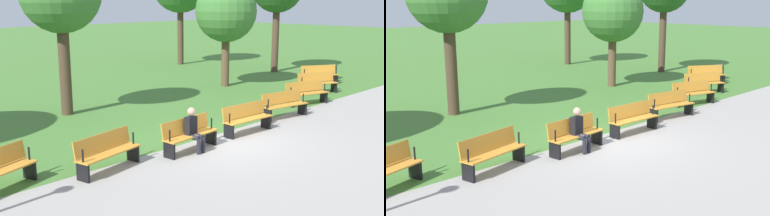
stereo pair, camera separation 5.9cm
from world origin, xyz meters
TOP-DOWN VIEW (x-y plane):
  - ground_plane at (0.00, 0.00)m, footprint 120.00×120.00m
  - path_paving at (0.00, 2.43)m, footprint 36.68×6.12m
  - bench_0 at (-10.59, -3.04)m, footprint 1.79×1.35m
  - bench_1 at (-8.40, -1.89)m, footprint 1.84×1.18m
  - bench_2 at (-6.09, -1.00)m, footprint 1.87×1.00m
  - bench_3 at (-3.69, -0.41)m, footprint 1.86×0.79m
  - bench_4 at (-1.24, -0.11)m, footprint 1.83×0.58m
  - bench_5 at (1.24, -0.11)m, footprint 1.83×0.58m
  - bench_6 at (3.69, -0.41)m, footprint 1.86×0.79m
  - person_seated at (1.22, 0.04)m, footprint 0.34×0.53m
  - tree_0 at (-6.93, -5.90)m, footprint 2.83×2.83m
  - trash_bin at (-12.27, -3.27)m, footprint 0.42×0.42m

SIDE VIEW (x-z plane):
  - ground_plane at x=0.00m, z-range 0.00..0.00m
  - path_paving at x=0.00m, z-range 0.00..0.01m
  - trash_bin at x=-12.27m, z-range 0.00..0.77m
  - bench_0 at x=-10.59m, z-range 0.03..0.92m
  - bench_1 at x=-8.40m, z-range 0.03..0.92m
  - bench_2 at x=-6.09m, z-range 0.03..0.92m
  - bench_3 at x=-3.69m, z-range 0.03..0.92m
  - bench_4 at x=-1.24m, z-range 0.03..0.92m
  - bench_5 at x=1.24m, z-range 0.03..0.92m
  - bench_6 at x=3.69m, z-range 0.03..0.92m
  - person_seated at x=1.22m, z-range 0.04..1.24m
  - tree_0 at x=-6.93m, z-range 1.00..5.89m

